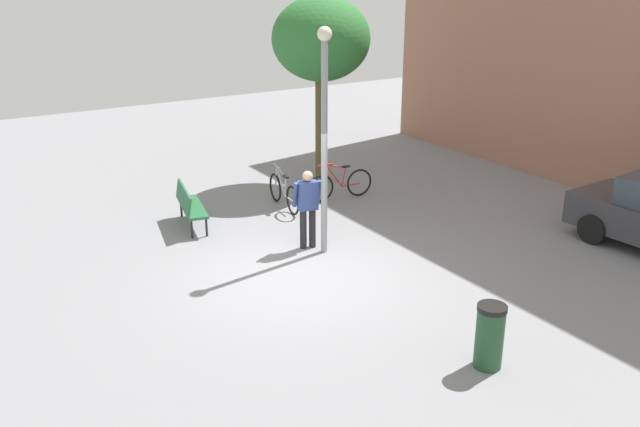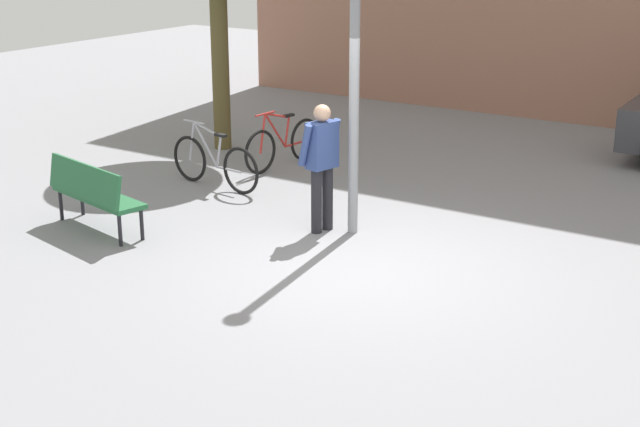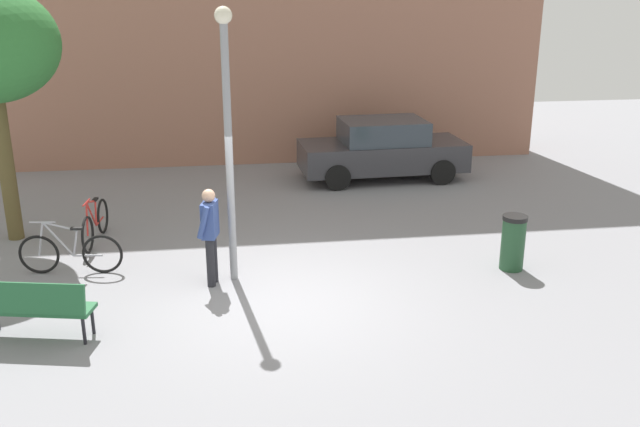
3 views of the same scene
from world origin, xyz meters
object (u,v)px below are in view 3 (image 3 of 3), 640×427
lamppost (228,126)px  park_bench (34,305)px  bicycle_red (95,224)px  parked_car_charcoal (382,149)px  bicycle_silver (70,253)px  trash_bin (513,242)px  person_by_lamppost (210,230)px

lamppost → park_bench: bearing=-147.6°
park_bench → bicycle_red: bearing=87.1°
park_bench → parked_car_charcoal: bearing=48.7°
bicycle_silver → bicycle_red: size_ratio=1.00×
bicycle_silver → trash_bin: 7.77m
bicycle_silver → trash_bin: trash_bin is taller
lamppost → trash_bin: (4.90, -0.27, -2.17)m
lamppost → person_by_lamppost: size_ratio=2.71×
lamppost → bicycle_red: 4.09m
person_by_lamppost → bicycle_silver: size_ratio=0.93×
trash_bin → person_by_lamppost: bearing=178.9°
person_by_lamppost → bicycle_silver: 2.64m
parked_car_charcoal → person_by_lamppost: bearing=-125.3°
parked_car_charcoal → trash_bin: parked_car_charcoal is taller
person_by_lamppost → trash_bin: size_ratio=1.67×
lamppost → trash_bin: bearing=-3.2°
bicycle_red → parked_car_charcoal: 7.61m
lamppost → bicycle_silver: (-2.81, 0.63, -2.29)m
park_bench → trash_bin: size_ratio=1.67×
lamppost → parked_car_charcoal: lamppost is taller
park_bench → parked_car_charcoal: parked_car_charcoal is taller
park_bench → person_by_lamppost: bearing=33.3°
bicycle_red → bicycle_silver: bearing=-97.0°
park_bench → trash_bin: bearing=11.1°
bicycle_red → parked_car_charcoal: parked_car_charcoal is taller
trash_bin → bicycle_red: bearing=162.2°
parked_car_charcoal → lamppost: bearing=-123.7°
park_bench → bicycle_red: (0.20, 3.94, -0.16)m
lamppost → person_by_lamppost: lamppost is taller
bicycle_silver → trash_bin: (7.72, -0.90, 0.12)m
person_by_lamppost → park_bench: bearing=-146.7°
person_by_lamppost → bicycle_red: person_by_lamppost is taller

